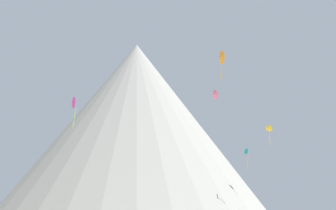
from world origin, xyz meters
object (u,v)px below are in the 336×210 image
object	(u,v)px
kite_orange_high	(221,57)
kite_magenta_mid	(75,103)
kite_teal_mid	(247,154)
kite_rainbow_mid	(215,95)
kite_gold_mid	(269,129)
rock_massif	(139,133)

from	to	relation	value
kite_orange_high	kite_magenta_mid	size ratio (longest dim) A/B	0.82
kite_teal_mid	kite_magenta_mid	world-z (taller)	kite_magenta_mid
kite_teal_mid	kite_rainbow_mid	bearing A→B (deg)	158.88
kite_orange_high	kite_magenta_mid	bearing A→B (deg)	-125.06
kite_orange_high	kite_gold_mid	world-z (taller)	kite_orange_high
kite_orange_high	kite_magenta_mid	world-z (taller)	kite_orange_high
kite_magenta_mid	kite_rainbow_mid	bearing A→B (deg)	-112.35
kite_orange_high	kite_magenta_mid	xyz separation A→B (m)	(-23.88, 10.10, -4.99)
kite_orange_high	kite_rainbow_mid	xyz separation A→B (m)	(0.75, 11.72, -2.78)
kite_rainbow_mid	kite_gold_mid	bearing A→B (deg)	113.55
kite_orange_high	kite_rainbow_mid	size ratio (longest dim) A/B	2.49
rock_massif	kite_orange_high	xyz separation A→B (m)	(13.49, -49.82, 3.20)
kite_teal_mid	kite_magenta_mid	xyz separation A→B (m)	(-32.50, -12.27, 7.04)
kite_orange_high	kite_teal_mid	bearing A→B (deg)	146.81
rock_massif	kite_rainbow_mid	size ratio (longest dim) A/B	54.39
rock_massif	kite_teal_mid	size ratio (longest dim) A/B	25.08
kite_teal_mid	kite_rainbow_mid	size ratio (longest dim) A/B	2.17
kite_orange_high	kite_gold_mid	size ratio (longest dim) A/B	1.07
rock_massif	kite_teal_mid	distance (m)	36.33
kite_orange_high	kite_rainbow_mid	world-z (taller)	kite_orange_high
rock_massif	kite_magenta_mid	distance (m)	41.09
kite_gold_mid	kite_magenta_mid	distance (m)	42.11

